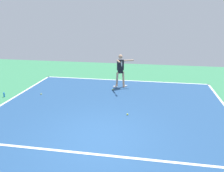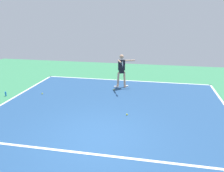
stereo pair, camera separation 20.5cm
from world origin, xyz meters
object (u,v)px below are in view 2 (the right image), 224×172
Objects in this scene: tennis_ball_far_corner at (114,90)px; water_bottle at (6,94)px; tennis_ball_centre_court at (127,115)px; tennis_player at (122,69)px; tennis_ball_by_baseline at (42,94)px.

water_bottle is (4.97, 1.89, 0.08)m from tennis_ball_far_corner.
tennis_ball_centre_court is 0.30× the size of water_bottle.
tennis_player is 3.73m from tennis_ball_centre_court.
tennis_player is 8.12× the size of water_bottle.
tennis_player reaches higher than tennis_ball_far_corner.
tennis_ball_by_baseline is 1.70m from water_bottle.
tennis_player reaches higher than tennis_ball_by_baseline.
tennis_ball_by_baseline is at bearing 21.12° from tennis_ball_far_corner.
tennis_player is 5.89m from water_bottle.
tennis_ball_far_corner is at bearing 39.23° from tennis_player.
tennis_player is at bearing -118.35° from tennis_ball_far_corner.
tennis_ball_by_baseline is 4.74m from tennis_ball_centre_court.
tennis_ball_by_baseline is 0.30× the size of water_bottle.
tennis_player is at bearing -153.03° from tennis_ball_by_baseline.
water_bottle reaches higher than tennis_ball_far_corner.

